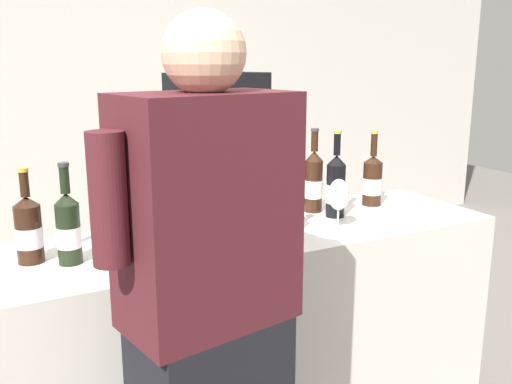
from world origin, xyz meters
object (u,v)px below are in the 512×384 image
wine_bottle_0 (314,181)px  person_guest (210,363)px  wine_bottle_1 (141,204)px  wine_bottle_7 (29,230)px  wine_bottle_5 (68,228)px  wine_bottle_6 (283,204)px  potted_shrub (239,194)px  person_server (220,218)px  wine_bottle_3 (113,208)px  wine_bottle_4 (336,186)px  wine_bottle_2 (372,180)px  wine_glass (339,197)px

wine_bottle_0 → person_guest: person_guest is taller
wine_bottle_0 → wine_bottle_1: wine_bottle_0 is taller
wine_bottle_1 → wine_bottle_7: (-0.39, -0.12, -0.01)m
wine_bottle_5 → person_guest: 0.64m
wine_bottle_0 → wine_bottle_6: (-0.29, -0.24, -0.01)m
wine_bottle_6 → person_guest: 0.71m
wine_bottle_5 → wine_bottle_7: size_ratio=1.06×
wine_bottle_5 → potted_shrub: size_ratio=0.26×
wine_bottle_7 → wine_bottle_1: bearing=17.3°
wine_bottle_1 → person_guest: size_ratio=0.20×
person_server → potted_shrub: person_server is taller
wine_bottle_0 → wine_bottle_3: bearing=-179.4°
wine_bottle_1 → potted_shrub: bearing=48.6°
wine_bottle_3 → potted_shrub: bearing=46.4°
potted_shrub → wine_bottle_4: bearing=-96.7°
wine_bottle_3 → person_server: (0.62, 0.49, -0.24)m
wine_bottle_3 → wine_bottle_2: bearing=-1.0°
wine_bottle_5 → person_server: 1.05m
wine_bottle_2 → potted_shrub: (-0.12, 1.07, -0.28)m
wine_bottle_7 → person_server: size_ratio=0.17×
wine_bottle_0 → potted_shrub: bearing=80.8°
wine_bottle_4 → wine_bottle_6: size_ratio=1.07×
wine_bottle_3 → wine_bottle_4: 0.87m
wine_bottle_5 → person_server: size_ratio=0.19×
wine_bottle_5 → wine_bottle_6: wine_bottle_6 is taller
wine_bottle_3 → wine_bottle_1: bearing=18.8°
wine_bottle_4 → wine_bottle_3: bearing=173.5°
person_guest → wine_bottle_1: bearing=86.4°
wine_bottle_4 → person_server: size_ratio=0.20×
wine_bottle_5 → wine_bottle_6: size_ratio=0.97×
person_server → potted_shrub: size_ratio=1.41×
wine_bottle_0 → wine_bottle_6: wine_bottle_0 is taller
wine_bottle_3 → wine_bottle_4: (0.87, -0.10, 0.01)m
wine_bottle_3 → wine_bottle_7: size_ratio=1.06×
wine_bottle_3 → person_guest: size_ratio=0.19×
wine_glass → person_server: size_ratio=0.11×
wine_bottle_0 → wine_glass: (-0.05, -0.25, -0.00)m
wine_bottle_5 → potted_shrub: (1.18, 1.21, -0.28)m
wine_bottle_5 → wine_bottle_6: bearing=-6.5°
wine_bottle_3 → wine_bottle_5: wine_bottle_5 is taller
wine_glass → person_guest: 0.89m
wine_bottle_7 → potted_shrub: bearing=41.5°
potted_shrub → person_server: bearing=-124.2°
wine_bottle_0 → wine_glass: wine_bottle_0 is taller
wine_bottle_3 → wine_bottle_5: bearing=-139.3°
wine_bottle_7 → wine_glass: size_ratio=1.58×
wine_bottle_5 → wine_glass: 0.96m
wine_bottle_5 → wine_bottle_7: bearing=147.9°
wine_glass → wine_bottle_7: bearing=171.7°
wine_bottle_5 → potted_shrub: bearing=45.6°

